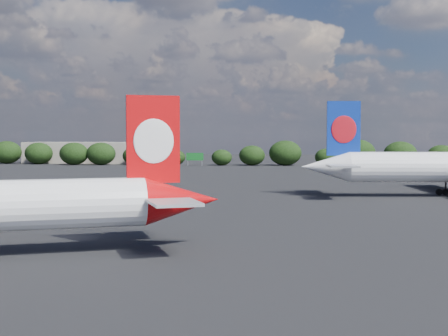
# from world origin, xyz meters

# --- Properties ---
(ground) EXTENTS (500.00, 500.00, 0.00)m
(ground) POSITION_xyz_m (0.00, 60.00, 0.00)
(ground) COLOR black
(ground) RESTS_ON ground
(terminal_building) EXTENTS (42.00, 16.00, 8.00)m
(terminal_building) POSITION_xyz_m (-65.00, 192.00, 4.00)
(terminal_building) COLOR gray
(terminal_building) RESTS_ON ground
(highway_sign) EXTENTS (6.00, 0.30, 4.50)m
(highway_sign) POSITION_xyz_m (-18.00, 176.00, 3.13)
(highway_sign) COLOR #136221
(highway_sign) RESTS_ON ground
(billboard_yellow) EXTENTS (5.00, 0.30, 5.50)m
(billboard_yellow) POSITION_xyz_m (12.00, 182.00, 3.87)
(billboard_yellow) COLOR yellow
(billboard_yellow) RESTS_ON ground
(horizon_treeline) EXTENTS (209.62, 16.00, 9.20)m
(horizon_treeline) POSITION_xyz_m (8.91, 179.91, 4.00)
(horizon_treeline) COLOR black
(horizon_treeline) RESTS_ON ground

